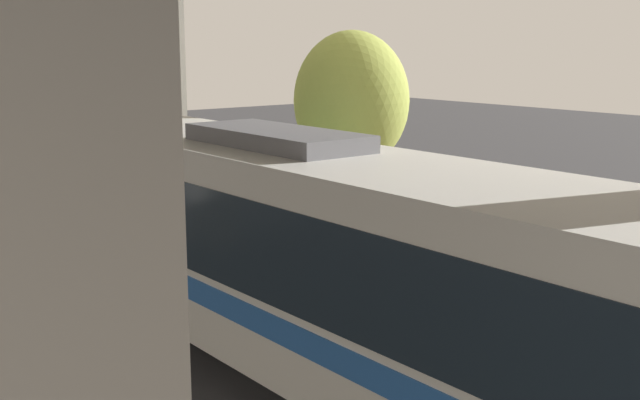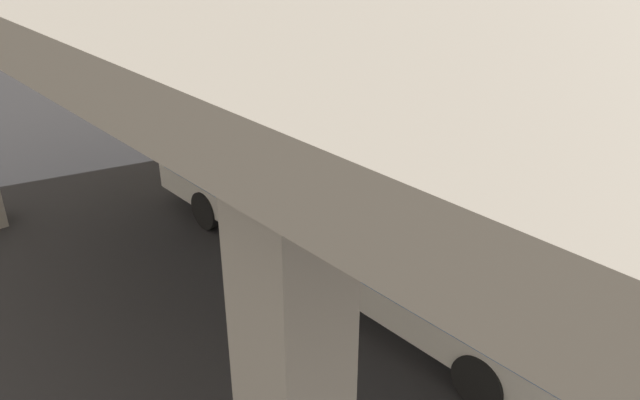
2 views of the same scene
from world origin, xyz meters
name	(u,v)px [view 2 (image 2 of 2)]	position (x,y,z in m)	size (l,w,h in m)	color
ground_plane	(362,220)	(0.00, 0.00, 0.00)	(80.00, 80.00, 0.00)	#2D2D30
sidewalk_strip	(434,187)	(-3.00, 0.00, 0.01)	(6.00, 40.00, 0.02)	#7A6656
overpass	(218,5)	(4.00, 0.00, 5.91)	(9.40, 20.62, 6.70)	#9E998E
bus	(350,198)	(2.08, 1.62, 1.92)	(2.60, 12.32, 3.54)	silver
fire_hydrant	(470,232)	(-0.82, 2.81, 0.50)	(0.39, 0.19, 0.98)	red
planter_front	(387,183)	(-0.87, 0.04, 0.81)	(1.18, 1.18, 1.58)	#9E998E
planter_middle	(258,133)	(-0.58, -5.27, 0.84)	(1.11, 1.11, 1.61)	#9E998E
planter_back	(297,149)	(-0.57, -3.31, 0.88)	(1.38, 1.38, 1.79)	#9E998E
planter_extra	(293,122)	(-2.07, -5.32, 0.84)	(1.41, 1.41, 1.71)	#9E998E
street_tree_near	(344,48)	(-2.88, -3.73, 3.47)	(2.56, 2.56, 5.03)	brown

